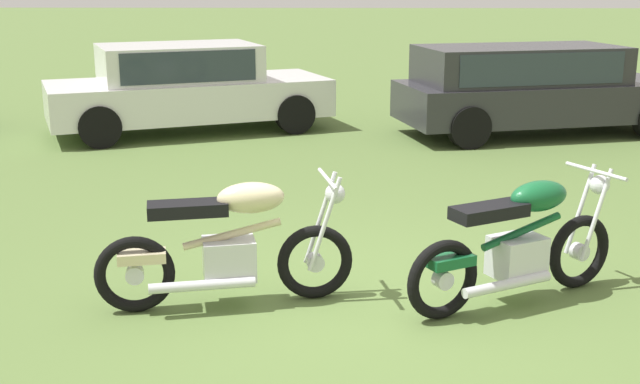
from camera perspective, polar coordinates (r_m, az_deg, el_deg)
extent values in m
plane|color=#567038|center=(6.39, 3.88, -7.88)|extent=(120.00, 120.00, 0.00)
torus|color=black|center=(6.36, -0.36, -5.03)|extent=(0.61, 0.22, 0.61)
torus|color=black|center=(6.26, -13.10, -5.76)|extent=(0.61, 0.22, 0.61)
cylinder|color=silver|center=(6.36, -0.36, -5.03)|extent=(0.16, 0.13, 0.14)
cylinder|color=silver|center=(6.26, -13.10, -5.76)|extent=(0.16, 0.13, 0.14)
cylinder|color=silver|center=(6.34, 0.02, -1.85)|extent=(0.28, 0.09, 0.75)
cylinder|color=silver|center=(6.17, 0.34, -2.33)|extent=(0.28, 0.09, 0.75)
cube|color=silver|center=(6.25, -6.51, -4.76)|extent=(0.46, 0.38, 0.32)
cylinder|color=beige|center=(6.18, -6.29, -3.00)|extent=(0.76, 0.23, 0.22)
ellipsoid|color=beige|center=(6.11, -4.97, -0.41)|extent=(0.56, 0.37, 0.24)
cube|color=black|center=(6.10, -9.44, -1.19)|extent=(0.64, 0.36, 0.10)
cube|color=beige|center=(6.21, -12.62, -4.53)|extent=(0.39, 0.25, 0.08)
cylinder|color=silver|center=(6.17, 0.54, 0.93)|extent=(0.17, 0.63, 0.03)
sphere|color=silver|center=(6.22, 1.08, -0.12)|extent=(0.19, 0.19, 0.16)
cylinder|color=silver|center=(6.13, -8.41, -6.61)|extent=(0.80, 0.25, 0.08)
torus|color=black|center=(6.91, 18.05, -4.07)|extent=(0.59, 0.38, 0.62)
torus|color=black|center=(6.05, 8.76, -6.21)|extent=(0.59, 0.38, 0.62)
cylinder|color=silver|center=(6.91, 18.05, -4.07)|extent=(0.17, 0.15, 0.14)
cylinder|color=silver|center=(6.05, 8.76, -6.21)|extent=(0.17, 0.15, 0.14)
cylinder|color=silver|center=(6.91, 18.10, -1.16)|extent=(0.26, 0.16, 0.74)
cylinder|color=silver|center=(6.79, 19.17, -1.53)|extent=(0.26, 0.16, 0.74)
cube|color=silver|center=(6.45, 13.89, -4.47)|extent=(0.49, 0.45, 0.32)
cylinder|color=#14592D|center=(6.40, 14.21, -2.74)|extent=(0.69, 0.41, 0.22)
ellipsoid|color=#14592D|center=(6.43, 15.37, -0.28)|extent=(0.58, 0.48, 0.24)
cube|color=black|center=(6.14, 12.01, -1.37)|extent=(0.64, 0.50, 0.10)
cube|color=#14592D|center=(6.04, 9.28, -4.87)|extent=(0.40, 0.33, 0.08)
cylinder|color=silver|center=(6.80, 19.10, 1.41)|extent=(0.33, 0.58, 0.03)
sphere|color=silver|center=(6.87, 19.36, 0.49)|extent=(0.22, 0.22, 0.16)
cylinder|color=silver|center=(6.25, 13.23, -6.45)|extent=(0.74, 0.45, 0.08)
cube|color=silver|center=(13.42, -9.33, 6.63)|extent=(4.85, 3.41, 0.60)
cube|color=silver|center=(13.31, -10.08, 9.06)|extent=(2.91, 2.46, 0.60)
cube|color=#2D3842|center=(13.31, -10.08, 9.14)|extent=(2.58, 2.35, 0.48)
cylinder|color=black|center=(14.65, -4.04, 6.59)|extent=(0.68, 0.45, 0.64)
cylinder|color=black|center=(13.07, -1.80, 5.58)|extent=(0.68, 0.45, 0.64)
cylinder|color=black|center=(14.05, -16.25, 5.66)|extent=(0.68, 0.45, 0.64)
cylinder|color=black|center=(12.39, -15.48, 4.51)|extent=(0.68, 0.45, 0.64)
cube|color=#2D2D33|center=(13.47, 15.44, 6.32)|extent=(4.81, 2.79, 0.60)
cube|color=#2D2D33|center=(13.21, 14.07, 8.79)|extent=(3.45, 2.29, 0.60)
cube|color=#2D3842|center=(13.21, 14.08, 8.88)|extent=(3.00, 2.20, 0.48)
cylinder|color=black|center=(14.97, 19.23, 5.97)|extent=(0.67, 0.37, 0.64)
cylinder|color=black|center=(13.56, 7.93, 5.80)|extent=(0.67, 0.37, 0.64)
cylinder|color=black|center=(12.12, 10.61, 4.57)|extent=(0.67, 0.37, 0.64)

